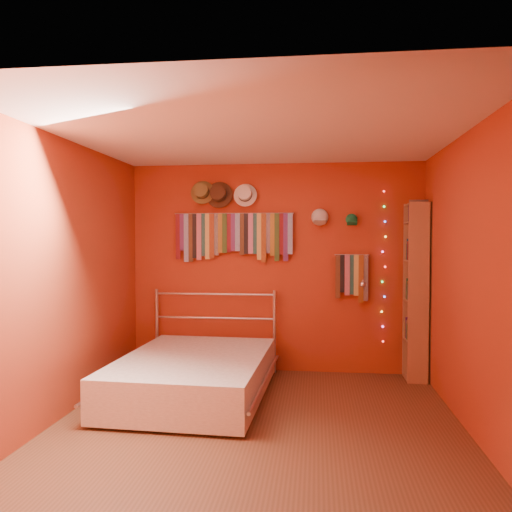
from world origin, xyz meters
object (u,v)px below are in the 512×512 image
at_px(reading_lamp, 363,284).
at_px(tie_rack, 233,234).
at_px(bookshelf, 420,290).
at_px(bed, 194,375).

bearing_deg(reading_lamp, tie_rack, 173.47).
bearing_deg(bookshelf, reading_lamp, -178.24).
relative_size(reading_lamp, bed, 0.15).
xyz_separation_m(tie_rack, bookshelf, (2.16, -0.15, -0.64)).
distance_m(bookshelf, bed, 2.66).
distance_m(tie_rack, reading_lamp, 1.64).
distance_m(reading_lamp, bed, 2.13).
bearing_deg(bed, reading_lamp, 29.18).
xyz_separation_m(reading_lamp, bed, (-1.74, -0.89, -0.85)).
bearing_deg(bed, bookshelf, 23.04).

